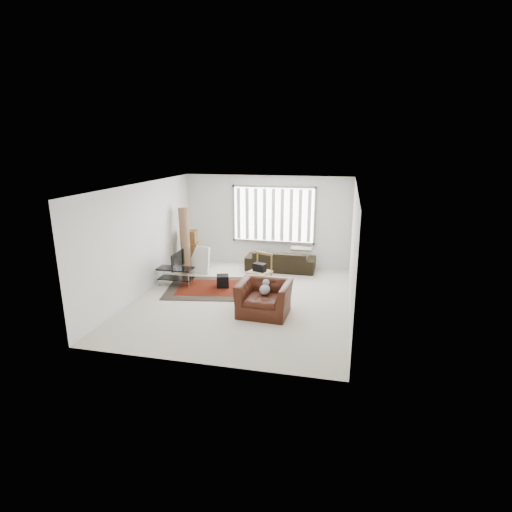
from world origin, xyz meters
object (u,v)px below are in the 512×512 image
Objects in this scene: moving_boxes at (191,252)px; armchair at (264,296)px; tv_stand at (176,273)px; side_chair at (260,270)px; sofa at (281,257)px.

moving_boxes is 1.00× the size of armchair.
side_chair is (2.22, 0.15, 0.18)m from tv_stand.
moving_boxes reaches higher than side_chair.
moving_boxes is at bearing 139.10° from armchair.
moving_boxes reaches higher than armchair.
sofa is (2.57, 0.55, -0.16)m from moving_boxes.
side_chair is 1.50m from armchair.
armchair is (0.16, -3.17, 0.03)m from sofa.
moving_boxes is at bearing 94.41° from tv_stand.
side_chair is at bearing 3.98° from tv_stand.
sofa is 1.75m from side_chair.
moving_boxes is (-0.10, 1.33, 0.21)m from tv_stand.
sofa is 2.14× the size of side_chair.
side_chair is at bearing -26.81° from moving_boxes.
sofa is at bearing 102.33° from side_chair.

